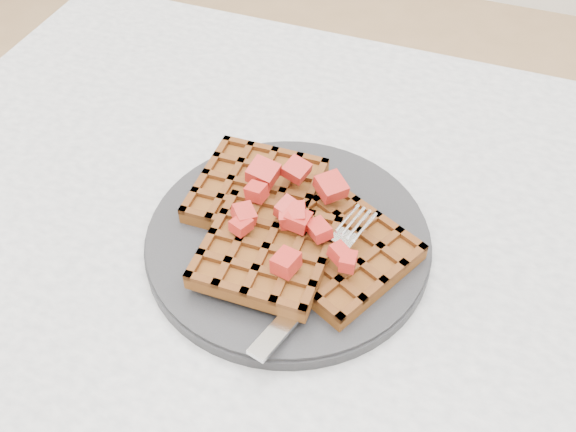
{
  "coord_description": "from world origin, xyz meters",
  "views": [
    {
      "loc": [
        -0.02,
        -0.33,
        1.21
      ],
      "look_at": [
        -0.15,
        0.04,
        0.79
      ],
      "focal_mm": 40.0,
      "sensor_mm": 36.0,
      "label": 1
    }
  ],
  "objects": [
    {
      "name": "plate",
      "position": [
        -0.15,
        0.04,
        0.76
      ],
      "size": [
        0.26,
        0.26,
        0.02
      ],
      "primitive_type": "cylinder",
      "color": "black",
      "rests_on": "table"
    },
    {
      "name": "waffles",
      "position": [
        -0.15,
        0.03,
        0.78
      ],
      "size": [
        0.23,
        0.19,
        0.03
      ],
      "color": "brown",
      "rests_on": "plate"
    },
    {
      "name": "fork",
      "position": [
        -0.11,
        -0.01,
        0.77
      ],
      "size": [
        0.07,
        0.18,
        0.02
      ],
      "primitive_type": null,
      "rotation": [
        0.0,
        0.0,
        -0.25
      ],
      "color": "silver",
      "rests_on": "plate"
    },
    {
      "name": "strawberry_pile",
      "position": [
        -0.15,
        0.04,
        0.8
      ],
      "size": [
        0.15,
        0.15,
        0.02
      ],
      "primitive_type": null,
      "color": "maroon",
      "rests_on": "waffles"
    },
    {
      "name": "table",
      "position": [
        0.0,
        0.0,
        0.64
      ],
      "size": [
        1.2,
        0.8,
        0.75
      ],
      "color": "silver",
      "rests_on": "ground"
    }
  ]
}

